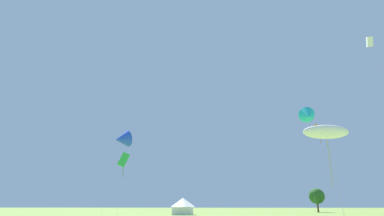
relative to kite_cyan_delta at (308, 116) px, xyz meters
name	(u,v)px	position (x,y,z in m)	size (l,w,h in m)	color
kite_cyan_delta	(308,116)	(0.00, 0.00, 0.00)	(2.72, 3.08, 16.02)	#1EB7CC
kite_orange_delta	(319,130)	(5.61, 11.91, 0.47)	(2.87, 2.99, 16.25)	orange
kite_white_box	(370,42)	(9.51, -2.29, 10.52)	(2.23, 1.86, 25.97)	white
kite_green_box	(124,160)	(-29.49, 8.76, -5.08)	(2.24, 1.57, 10.77)	green
kite_white_parafoil	(326,132)	(-6.98, -25.17, -8.02)	(3.21, 2.05, 7.12)	white
kite_blue_delta	(122,139)	(-27.21, -1.20, -3.47)	(3.45, 3.68, 12.46)	blue
festival_tent_center	(183,205)	(-20.12, 21.25, -12.72)	(5.05, 5.05, 3.28)	white
tree_distant_left	(317,196)	(13.85, 43.36, -10.45)	(4.06, 4.06, 6.13)	brown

